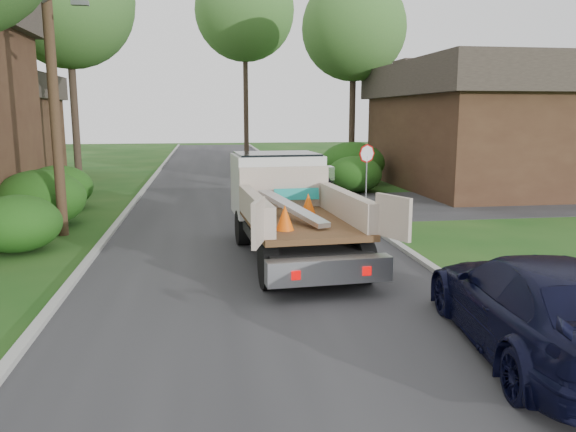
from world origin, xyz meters
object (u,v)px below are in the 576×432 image
(flatbed_truck, at_px, (285,200))
(tree_right_far, at_px, (354,28))
(utility_pole, at_px, (52,60))
(house_right, at_px, (490,124))
(tree_center_far, at_px, (245,11))
(tree_left_far, at_px, (67,1))
(stop_sign, at_px, (367,162))
(navy_suv, at_px, (539,305))
(black_pickup, at_px, (303,191))

(flatbed_truck, bearing_deg, tree_right_far, 66.31)
(utility_pole, xyz_separation_m, flatbed_truck, (6.41, -2.93, -3.78))
(utility_pole, relative_size, house_right, 0.77)
(utility_pole, distance_m, house_right, 20.66)
(utility_pole, distance_m, tree_center_far, 26.75)
(tree_right_far, relative_size, tree_center_far, 0.79)
(house_right, xyz_separation_m, tree_right_far, (-5.50, 6.00, 5.32))
(tree_left_far, bearing_deg, house_right, -8.33)
(tree_left_far, distance_m, flatbed_truck, 18.76)
(tree_left_far, height_order, tree_right_far, tree_left_far)
(stop_sign, relative_size, navy_suv, 0.46)
(stop_sign, height_order, black_pickup, stop_sign)
(house_right, bearing_deg, utility_pole, -153.99)
(stop_sign, xyz_separation_m, tree_center_far, (-3.20, 21.00, 9.20))
(tree_right_far, bearing_deg, utility_pole, -130.84)
(tree_right_far, xyz_separation_m, navy_suv, (-3.70, -25.09, -7.70))
(flatbed_truck, bearing_deg, tree_left_far, 115.85)
(utility_pole, xyz_separation_m, tree_right_far, (12.98, 15.02, 3.31))
(house_right, distance_m, tree_right_far, 9.72)
(utility_pole, xyz_separation_m, navy_suv, (9.28, -10.07, -4.39))
(tree_center_far, bearing_deg, utility_pole, -106.65)
(tree_left_far, xyz_separation_m, tree_center_far, (9.50, 13.00, 2.00))
(tree_left_far, xyz_separation_m, navy_suv, (11.30, -22.09, -8.20))
(navy_suv, bearing_deg, flatbed_truck, -60.35)
(navy_suv, bearing_deg, tree_center_far, -79.27)
(utility_pole, xyz_separation_m, tree_left_far, (-2.02, 12.02, 3.81))
(utility_pole, bearing_deg, tree_center_far, 73.35)
(tree_center_far, bearing_deg, flatbed_truck, -92.19)
(navy_suv, bearing_deg, tree_right_far, -90.60)
(stop_sign, xyz_separation_m, flatbed_truck, (-4.27, -6.94, -0.39))
(house_right, distance_m, navy_suv, 21.33)
(tree_center_far, relative_size, navy_suv, 2.71)
(stop_sign, xyz_separation_m, tree_left_far, (-12.70, 8.00, 7.20))
(tree_left_far, height_order, tree_center_far, tree_center_far)
(flatbed_truck, height_order, navy_suv, flatbed_truck)
(flatbed_truck, bearing_deg, black_pickup, 71.52)
(stop_sign, xyz_separation_m, utility_pole, (-10.68, -4.02, 3.40))
(tree_left_far, distance_m, tree_right_far, 15.31)
(tree_right_far, bearing_deg, tree_center_far, 118.81)
(utility_pole, height_order, tree_center_far, tree_center_far)
(tree_left_far, height_order, flatbed_truck, tree_left_far)
(tree_center_far, height_order, flatbed_truck, tree_center_far)
(flatbed_truck, distance_m, black_pickup, 5.74)
(house_right, xyz_separation_m, tree_left_far, (-20.50, 3.00, 5.82))
(house_right, distance_m, tree_center_far, 20.93)
(tree_right_far, bearing_deg, house_right, -47.49)
(tree_center_far, distance_m, black_pickup, 24.61)
(stop_sign, bearing_deg, navy_suv, -95.67)
(stop_sign, bearing_deg, tree_left_far, 147.79)
(utility_pole, bearing_deg, stop_sign, 20.62)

